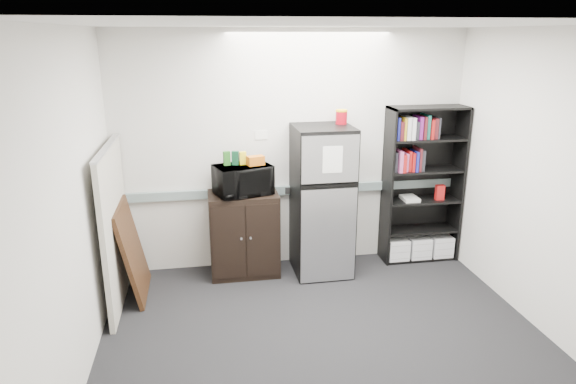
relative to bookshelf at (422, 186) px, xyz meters
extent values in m
plane|color=black|center=(-1.53, -1.57, -0.91)|extent=(4.00, 4.00, 0.00)
cube|color=silver|center=(-1.53, 0.18, 0.44)|extent=(4.00, 0.02, 2.70)
cube|color=silver|center=(0.47, -1.57, 0.44)|extent=(0.02, 3.50, 2.70)
cube|color=silver|center=(-3.53, -1.57, 0.44)|extent=(0.02, 3.50, 2.70)
cube|color=white|center=(-1.53, -1.57, 1.79)|extent=(4.00, 3.50, 0.02)
cube|color=gray|center=(-1.53, 0.15, -0.01)|extent=(3.92, 0.05, 0.10)
cube|color=white|center=(-1.88, 0.18, 0.64)|extent=(0.14, 0.00, 0.10)
cube|color=black|center=(-0.44, -0.01, 0.01)|extent=(0.02, 0.34, 1.85)
cube|color=black|center=(0.44, -0.01, 0.01)|extent=(0.02, 0.34, 1.85)
cube|color=black|center=(0.00, 0.16, 0.01)|extent=(0.90, 0.02, 1.85)
cube|color=black|center=(0.00, -0.01, 0.92)|extent=(0.90, 0.34, 0.02)
cube|color=black|center=(0.00, -0.01, -0.89)|extent=(0.85, 0.32, 0.03)
cube|color=black|center=(0.00, -0.01, -0.54)|extent=(0.85, 0.32, 0.03)
cube|color=black|center=(0.00, -0.01, -0.17)|extent=(0.85, 0.32, 0.02)
cube|color=black|center=(0.00, -0.01, 0.20)|extent=(0.85, 0.32, 0.02)
cube|color=black|center=(0.00, -0.01, 0.57)|extent=(0.85, 0.32, 0.02)
cube|color=silver|center=(-0.28, -0.02, -0.76)|extent=(0.25, 0.30, 0.25)
cube|color=silver|center=(0.00, -0.02, -0.76)|extent=(0.25, 0.30, 0.25)
cube|color=silver|center=(0.28, -0.02, -0.76)|extent=(0.25, 0.30, 0.25)
cube|color=#9D988C|center=(-3.43, -0.49, -0.11)|extent=(0.05, 1.30, 1.60)
cube|color=#B2B2B7|center=(-3.43, -0.49, 0.70)|extent=(0.06, 1.30, 0.02)
cube|color=black|center=(-2.12, -0.06, -0.44)|extent=(0.76, 0.48, 0.95)
cube|color=black|center=(-2.30, -0.30, -0.44)|extent=(0.35, 0.01, 0.84)
cube|color=black|center=(-1.94, -0.30, -0.44)|extent=(0.35, 0.01, 0.84)
cylinder|color=#B2B2B7|center=(-2.17, -0.32, -0.39)|extent=(0.02, 0.02, 0.02)
cylinder|color=#B2B2B7|center=(-2.07, -0.32, -0.39)|extent=(0.02, 0.02, 0.02)
imported|color=black|center=(-2.12, -0.08, 0.20)|extent=(0.68, 0.56, 0.32)
cube|color=#1F5819|center=(-2.28, -0.05, 0.44)|extent=(0.08, 0.06, 0.15)
cube|color=#0D3B21|center=(-2.19, -0.05, 0.44)|extent=(0.08, 0.07, 0.15)
cube|color=yellow|center=(-2.11, -0.05, 0.43)|extent=(0.07, 0.06, 0.14)
cube|color=#BC5C12|center=(-1.98, -0.10, 0.41)|extent=(0.20, 0.15, 0.10)
cube|color=black|center=(-1.24, -0.14, -0.08)|extent=(0.64, 0.64, 1.66)
cube|color=silver|center=(-1.24, -0.46, 0.49)|extent=(0.61, 0.03, 0.50)
cube|color=silver|center=(-1.24, -0.46, -0.36)|extent=(0.61, 0.03, 1.07)
cube|color=black|center=(-1.24, -0.48, 0.20)|extent=(0.61, 0.01, 0.03)
cube|color=white|center=(-1.22, -0.48, 0.49)|extent=(0.21, 0.01, 0.28)
cube|color=black|center=(-1.24, -0.14, 0.76)|extent=(0.64, 0.64, 0.02)
cylinder|color=#990714|center=(-1.02, -0.02, 0.85)|extent=(0.13, 0.13, 0.16)
cylinder|color=gold|center=(-1.02, -0.02, 0.94)|extent=(0.13, 0.13, 0.02)
cube|color=black|center=(-3.30, -0.38, -0.41)|extent=(0.24, 0.78, 0.99)
cube|color=beige|center=(-3.27, -0.38, -0.41)|extent=(0.17, 0.66, 0.84)
camera|label=1|loc=(-2.54, -5.44, 1.72)|focal=32.00mm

